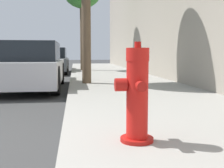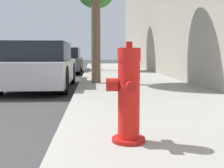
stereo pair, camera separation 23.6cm
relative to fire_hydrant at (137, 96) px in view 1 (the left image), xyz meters
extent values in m
cube|color=#99968E|center=(0.79, -0.04, -0.49)|extent=(2.97, 40.00, 0.15)
cylinder|color=#A91511|center=(0.01, 0.00, -0.40)|extent=(0.30, 0.30, 0.04)
cylinder|color=red|center=(0.01, 0.00, -0.03)|extent=(0.20, 0.20, 0.69)
cylinder|color=red|center=(0.01, 0.00, 0.37)|extent=(0.21, 0.21, 0.12)
cylinder|color=#A91511|center=(0.01, 0.00, 0.46)|extent=(0.06, 0.06, 0.05)
cylinder|color=#A91511|center=(0.01, -0.14, 0.10)|extent=(0.09, 0.09, 0.09)
cylinder|color=#A91511|center=(0.01, 0.14, 0.10)|extent=(0.09, 0.09, 0.09)
cylinder|color=#A91511|center=(-0.14, 0.00, 0.10)|extent=(0.10, 0.12, 0.12)
cube|color=#B7B7BC|center=(-1.74, 5.22, -0.10)|extent=(1.66, 3.86, 0.58)
cube|color=black|center=(-1.74, 5.07, 0.43)|extent=(1.53, 2.12, 0.48)
cylinder|color=black|center=(-2.49, 6.42, -0.24)|extent=(0.20, 0.67, 0.67)
cylinder|color=black|center=(-0.99, 6.42, -0.24)|extent=(0.20, 0.67, 0.67)
cylinder|color=black|center=(-0.99, 4.03, -0.24)|extent=(0.20, 0.67, 0.67)
cube|color=#4C5156|center=(-1.80, 11.35, -0.11)|extent=(1.83, 3.91, 0.55)
cube|color=black|center=(-1.80, 11.19, 0.41)|extent=(1.68, 2.15, 0.48)
cylinder|color=black|center=(-2.63, 12.56, -0.23)|extent=(0.20, 0.69, 0.69)
cylinder|color=black|center=(-0.97, 12.56, -0.23)|extent=(0.20, 0.69, 0.69)
cylinder|color=black|center=(-2.63, 10.13, -0.23)|extent=(0.20, 0.69, 0.69)
cylinder|color=black|center=(-0.97, 10.13, -0.23)|extent=(0.20, 0.69, 0.69)
cylinder|color=brown|center=(-0.23, 5.13, 1.10)|extent=(0.24, 0.24, 3.03)
cylinder|color=brown|center=(-0.15, 11.12, 1.20)|extent=(0.24, 0.24, 3.24)
camera|label=1|loc=(-0.55, -2.43, 0.38)|focal=45.00mm
camera|label=2|loc=(-0.31, -2.46, 0.38)|focal=45.00mm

